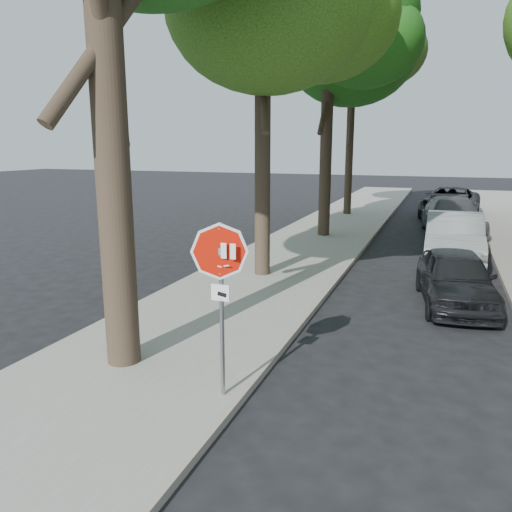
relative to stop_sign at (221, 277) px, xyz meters
The scene contains 11 objects.
ground 2.07m from the stop_sign, ahead, with size 120.00×120.00×0.00m, color black.
sidewalk_left 12.31m from the stop_sign, 98.51° to the left, with size 4.00×55.00×0.12m, color gray.
curb_left 12.17m from the stop_sign, 88.81° to the left, with size 0.12×55.00×0.13m, color #9E9384.
curb_right 13.03m from the stop_sign, 68.86° to the left, with size 0.12×55.00×0.13m, color #9E9384.
stop_sign is the anchor object (origin of this frame).
tree_mid_b 15.48m from the stop_sign, 96.95° to the left, with size 5.88×5.46×10.36m.
tree_far 21.88m from the stop_sign, 95.46° to the left, with size 5.29×4.91×9.33m.
car_a 7.16m from the stop_sign, 62.08° to the left, with size 1.59×3.95×1.35m, color black.
car_b 11.51m from the stop_sign, 73.25° to the left, with size 1.72×4.92×1.62m, color #AFB4B8.
car_c 16.84m from the stop_sign, 78.67° to the left, with size 2.24×5.50×1.60m, color #4E4E53.
car_d 22.66m from the stop_sign, 81.70° to the left, with size 2.64×5.74×1.59m, color black.
Camera 1 is at (2.16, -6.24, 3.77)m, focal length 35.00 mm.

